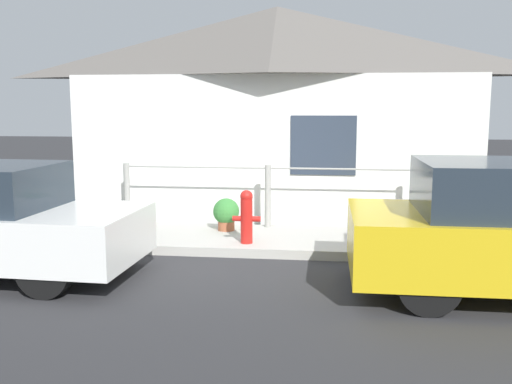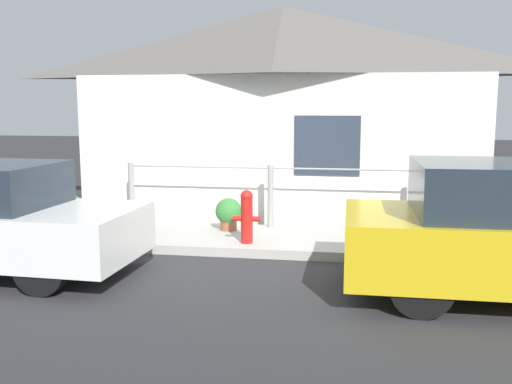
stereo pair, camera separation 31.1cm
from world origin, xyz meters
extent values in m
plane|color=#2D2D30|center=(0.00, 0.00, 0.00)|extent=(60.00, 60.00, 0.00)
cube|color=#B2AFA8|center=(0.00, 0.83, 0.07)|extent=(24.00, 1.66, 0.13)
cube|color=white|center=(0.00, 2.05, 1.33)|extent=(7.11, 0.12, 2.65)
cube|color=#2D3847|center=(0.89, 1.98, 1.46)|extent=(1.10, 0.04, 1.00)
pyramid|color=#605B56|center=(0.00, 3.09, 3.29)|extent=(7.51, 2.20, 1.27)
cylinder|color=#999993|center=(-2.40, 1.51, 0.65)|extent=(0.10, 0.10, 1.03)
cylinder|color=#999993|center=(0.00, 1.51, 0.65)|extent=(0.10, 0.10, 1.03)
cylinder|color=#999993|center=(2.40, 1.51, 0.65)|extent=(0.10, 0.10, 1.03)
cylinder|color=#999993|center=(0.00, 1.51, 1.12)|extent=(4.80, 0.03, 0.03)
cylinder|color=black|center=(-2.08, -0.55, 0.32)|extent=(0.64, 0.22, 0.63)
cylinder|color=black|center=(-2.13, -1.91, 0.32)|extent=(0.64, 0.22, 0.63)
cylinder|color=black|center=(2.02, -0.43, 0.32)|extent=(0.65, 0.20, 0.64)
cylinder|color=black|center=(2.01, -1.93, 0.32)|extent=(0.65, 0.20, 0.64)
cylinder|color=red|center=(-0.19, 0.35, 0.46)|extent=(0.17, 0.17, 0.65)
sphere|color=red|center=(-0.19, 0.35, 0.83)|extent=(0.18, 0.18, 0.18)
cylinder|color=red|center=(-0.32, 0.35, 0.50)|extent=(0.16, 0.08, 0.08)
cylinder|color=red|center=(-0.06, 0.35, 0.50)|extent=(0.16, 0.08, 0.08)
cylinder|color=#9E5638|center=(-0.63, 1.17, 0.21)|extent=(0.27, 0.27, 0.15)
sphere|color=#387F38|center=(-0.63, 1.17, 0.44)|extent=(0.42, 0.42, 0.42)
cylinder|color=#9E5638|center=(-3.32, 1.14, 0.22)|extent=(0.26, 0.26, 0.16)
sphere|color=#387F38|center=(-3.32, 1.14, 0.45)|extent=(0.39, 0.39, 0.39)
camera|label=1|loc=(0.95, -7.69, 2.12)|focal=40.00mm
camera|label=2|loc=(1.26, -7.65, 2.12)|focal=40.00mm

